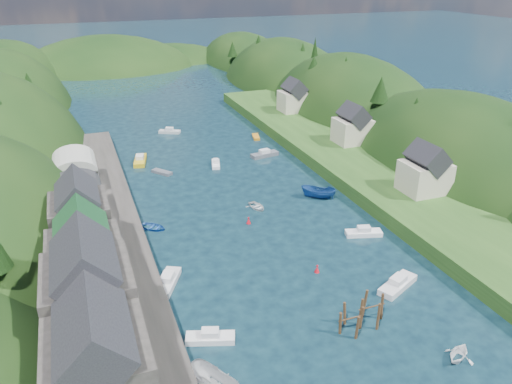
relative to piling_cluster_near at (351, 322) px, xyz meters
name	(u,v)px	position (x,y,z in m)	size (l,w,h in m)	color
ground	(217,167)	(0.24, 51.59, -1.15)	(600.00, 600.00, 0.00)	black
hillside_right	(349,140)	(45.24, 76.59, -8.57)	(36.00, 245.56, 48.00)	black
far_hills	(136,89)	(1.45, 175.59, -11.95)	(103.00, 68.00, 44.00)	black
hill_trees	(197,95)	(0.59, 66.43, 9.92)	(91.61, 150.09, 12.70)	black
quay_left	(104,264)	(-23.76, 21.59, -0.15)	(12.00, 110.00, 2.00)	#2D2B28
terrace_left_grass	(46,273)	(-30.76, 21.59, 0.10)	(12.00, 110.00, 2.50)	#234719
quayside_buildings	(89,285)	(-25.76, 7.98, 5.93)	(8.00, 35.84, 12.90)	#2D2B28
boat_sheds	(77,182)	(-25.76, 40.59, 4.12)	(7.00, 21.00, 7.50)	#2D2D30
terrace_right	(354,163)	(25.24, 41.59, 0.05)	(16.00, 120.00, 2.40)	#234719
right_bank_cottages	(348,126)	(28.24, 49.92, 4.69)	(9.00, 59.24, 8.41)	beige
piling_cluster_near	(351,322)	(0.00, 0.00, 0.00)	(3.09, 2.89, 3.45)	#382314
piling_cluster_far	(371,311)	(2.93, 0.61, 0.24)	(3.26, 3.04, 3.93)	#382314
channel_buoy_near	(317,269)	(1.86, 11.52, -0.67)	(0.70, 0.70, 1.10)	#B80E1A
channel_buoy_far	(249,221)	(-1.85, 27.28, -0.67)	(0.70, 0.70, 1.10)	#B80E1A
moored_boats	(257,230)	(-1.78, 23.62, -0.48)	(34.50, 88.45, 2.37)	white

